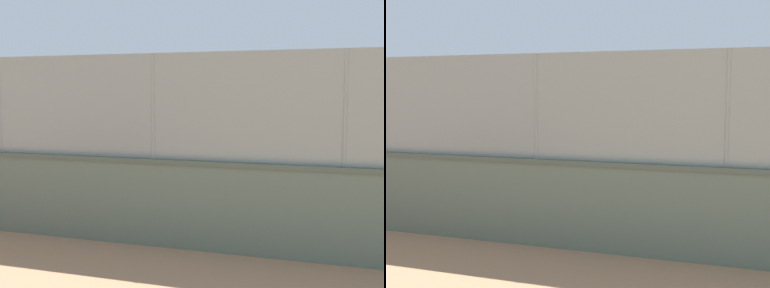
% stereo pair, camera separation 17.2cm
% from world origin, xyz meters
% --- Properties ---
extents(ground_plane, '(260.00, 260.00, 0.00)m').
position_xyz_m(ground_plane, '(0.00, 0.00, 0.00)').
color(ground_plane, tan).
extents(perimeter_wall, '(26.92, 1.40, 1.59)m').
position_xyz_m(perimeter_wall, '(2.64, 10.75, 0.81)').
color(perimeter_wall, slate).
rests_on(perimeter_wall, ground_plane).
extents(fence_panel_on_wall, '(26.43, 1.12, 1.88)m').
position_xyz_m(fence_panel_on_wall, '(2.64, 10.75, 2.53)').
color(fence_panel_on_wall, gray).
rests_on(fence_panel_on_wall, perimeter_wall).
extents(player_crossing_court, '(0.83, 1.02, 1.73)m').
position_xyz_m(player_crossing_court, '(3.57, 1.51, 1.03)').
color(player_crossing_court, navy).
rests_on(player_crossing_court, ground_plane).
extents(player_foreground_swinging, '(0.66, 0.94, 1.55)m').
position_xyz_m(player_foreground_swinging, '(-4.33, 6.27, 0.91)').
color(player_foreground_swinging, black).
rests_on(player_foreground_swinging, ground_plane).
extents(player_baseline_waiting, '(0.71, 0.92, 1.52)m').
position_xyz_m(player_baseline_waiting, '(-1.90, 3.43, 0.89)').
color(player_baseline_waiting, '#B2B2B2').
rests_on(player_baseline_waiting, ground_plane).
extents(sports_ball, '(0.23, 0.23, 0.23)m').
position_xyz_m(sports_ball, '(4.15, 3.01, 1.20)').
color(sports_ball, '#3399D8').
extents(courtside_bench, '(1.61, 0.44, 0.87)m').
position_xyz_m(courtside_bench, '(3.56, 8.99, 0.46)').
color(courtside_bench, gray).
rests_on(courtside_bench, ground_plane).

